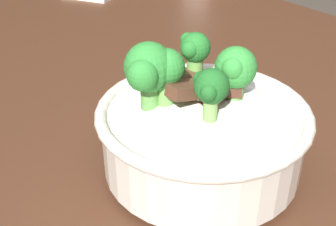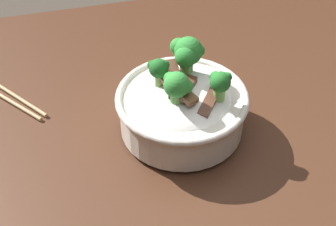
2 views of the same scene
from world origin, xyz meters
name	(u,v)px [view 1 (image 1 of 2)]	position (x,y,z in m)	size (l,w,h in m)	color
dining_table	(192,184)	(0.00, 0.00, 0.65)	(1.52, 1.00, 0.75)	#472819
rice_bowl	(201,126)	(-0.08, 0.06, 0.81)	(0.21, 0.21, 0.15)	silver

